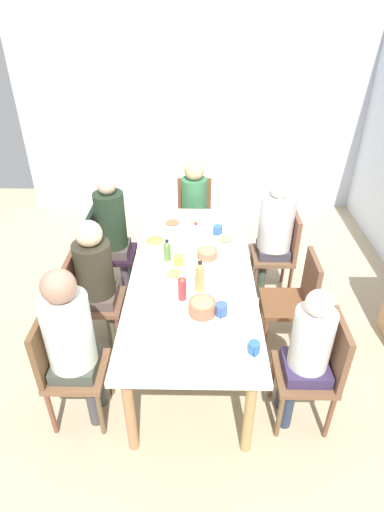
% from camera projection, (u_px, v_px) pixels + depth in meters
% --- Properties ---
extents(ground_plane, '(6.66, 6.66, 0.00)m').
position_uv_depth(ground_plane, '(192.00, 341.00, 3.69)').
color(ground_plane, tan).
extents(wall_left, '(0.12, 4.64, 2.60)m').
position_uv_depth(wall_left, '(196.00, 113.00, 5.36)').
color(wall_left, silver).
rests_on(wall_left, ground_plane).
extents(dining_table, '(2.24, 0.97, 0.76)m').
position_uv_depth(dining_table, '(192.00, 279.00, 3.32)').
color(dining_table, silver).
rests_on(dining_table, ground_plane).
extents(chair_0, '(0.40, 0.40, 0.90)m').
position_uv_depth(chair_0, '(106.00, 248.00, 4.06)').
color(chair_0, black).
rests_on(chair_0, ground_plane).
extents(person_0, '(0.30, 0.30, 1.26)m').
position_uv_depth(person_0, '(113.00, 228.00, 3.93)').
color(person_0, '#404147').
rests_on(person_0, ground_plane).
extents(chair_1, '(0.40, 0.40, 0.90)m').
position_uv_depth(chair_1, '(194.00, 214.00, 4.68)').
color(chair_1, brown).
rests_on(chair_1, ground_plane).
extents(person_1, '(0.30, 0.30, 1.17)m').
position_uv_depth(person_1, '(194.00, 202.00, 4.49)').
color(person_1, '#343255').
rests_on(person_1, ground_plane).
extents(chair_2, '(0.40, 0.40, 0.90)m').
position_uv_depth(chair_2, '(318.00, 367.00, 2.78)').
color(chair_2, brown).
rests_on(chair_2, ground_plane).
extents(person_2, '(0.30, 0.30, 1.15)m').
position_uv_depth(person_2, '(307.00, 349.00, 2.69)').
color(person_2, '#283348').
rests_on(person_2, ground_plane).
extents(chair_3, '(0.40, 0.40, 0.90)m').
position_uv_depth(chair_3, '(296.00, 297.00, 3.40)').
color(chair_3, brown).
rests_on(chair_3, ground_plane).
extents(chair_4, '(0.40, 0.40, 0.90)m').
position_uv_depth(chair_4, '(281.00, 250.00, 4.03)').
color(chair_4, brown).
rests_on(chair_4, ground_plane).
extents(person_4, '(0.33, 0.33, 1.24)m').
position_uv_depth(person_4, '(275.00, 229.00, 3.90)').
color(person_4, '#3A4639').
rests_on(person_4, ground_plane).
extents(chair_5, '(0.40, 0.40, 0.90)m').
position_uv_depth(chair_5, '(64.00, 364.00, 2.80)').
color(chair_5, brown).
rests_on(chair_5, ground_plane).
extents(person_5, '(0.32, 0.32, 1.28)m').
position_uv_depth(person_5, '(71.00, 336.00, 2.66)').
color(person_5, '#3B464C').
rests_on(person_5, ground_plane).
extents(chair_6, '(0.40, 0.40, 0.90)m').
position_uv_depth(chair_6, '(89.00, 295.00, 3.43)').
color(chair_6, brown).
rests_on(chair_6, ground_plane).
extents(person_6, '(0.30, 0.30, 1.21)m').
position_uv_depth(person_6, '(96.00, 274.00, 3.31)').
color(person_6, brown).
rests_on(person_6, ground_plane).
extents(plate_0, '(0.23, 0.23, 0.04)m').
position_uv_depth(plate_0, '(226.00, 240.00, 3.67)').
color(plate_0, white).
rests_on(plate_0, dining_table).
extents(plate_1, '(0.23, 0.23, 0.04)m').
position_uv_depth(plate_1, '(174.00, 275.00, 3.22)').
color(plate_1, silver).
rests_on(plate_1, dining_table).
extents(plate_2, '(0.24, 0.24, 0.04)m').
position_uv_depth(plate_2, '(172.00, 224.00, 3.93)').
color(plate_2, silver).
rests_on(plate_2, dining_table).
extents(bowl_0, '(0.19, 0.19, 0.12)m').
position_uv_depth(bowl_0, '(202.00, 306.00, 2.83)').
color(bowl_0, '#A15E44').
rests_on(bowl_0, dining_table).
extents(bowl_1, '(0.19, 0.19, 0.11)m').
position_uv_depth(bowl_1, '(155.00, 244.00, 3.54)').
color(bowl_1, beige).
rests_on(bowl_1, dining_table).
extents(bowl_2, '(0.17, 0.17, 0.08)m').
position_uv_depth(bowl_2, '(207.00, 253.00, 3.44)').
color(bowl_2, '#9D6247').
rests_on(bowl_2, dining_table).
extents(cup_0, '(0.12, 0.09, 0.09)m').
position_uv_depth(cup_0, '(221.00, 309.00, 2.82)').
color(cup_0, '#3B5996').
rests_on(cup_0, dining_table).
extents(cup_1, '(0.11, 0.08, 0.09)m').
position_uv_depth(cup_1, '(157.00, 216.00, 3.99)').
color(cup_1, white).
rests_on(cup_1, dining_table).
extents(cup_2, '(0.12, 0.09, 0.10)m').
position_uv_depth(cup_2, '(168.00, 213.00, 4.04)').
color(cup_2, white).
rests_on(cup_2, dining_table).
extents(cup_3, '(0.11, 0.07, 0.08)m').
position_uv_depth(cup_3, '(254.00, 348.00, 2.53)').
color(cup_3, '#2F609B').
rests_on(cup_3, dining_table).
extents(cup_4, '(0.12, 0.09, 0.09)m').
position_uv_depth(cup_4, '(218.00, 230.00, 3.76)').
color(cup_4, '#325FA0').
rests_on(cup_4, dining_table).
extents(cup_5, '(0.12, 0.08, 0.10)m').
position_uv_depth(cup_5, '(179.00, 261.00, 3.33)').
color(cup_5, yellow).
rests_on(cup_5, dining_table).
extents(bottle_0, '(0.07, 0.07, 0.21)m').
position_uv_depth(bottle_0, '(196.00, 234.00, 3.59)').
color(bottle_0, silver).
rests_on(bottle_0, dining_table).
extents(bottle_1, '(0.07, 0.07, 0.26)m').
position_uv_depth(bottle_1, '(200.00, 277.00, 3.01)').
color(bottle_1, tan).
rests_on(bottle_1, dining_table).
extents(bottle_2, '(0.06, 0.06, 0.21)m').
position_uv_depth(bottle_2, '(182.00, 288.00, 2.94)').
color(bottle_2, red).
rests_on(bottle_2, dining_table).
extents(bottle_3, '(0.06, 0.06, 0.19)m').
position_uv_depth(bottle_3, '(167.00, 251.00, 3.38)').
color(bottle_3, '#547B3B').
rests_on(bottle_3, dining_table).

